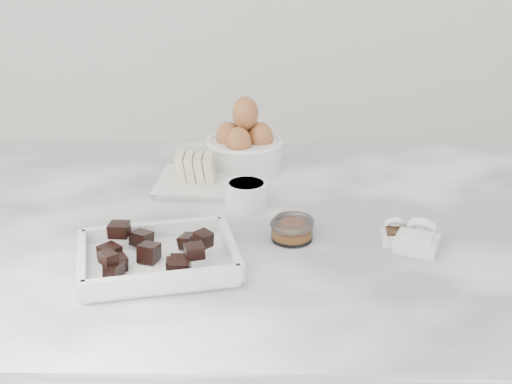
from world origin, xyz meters
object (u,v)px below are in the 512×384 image
sugar_ramekin (246,194)px  honey_bowl (292,230)px  zest_bowl (293,226)px  chocolate_dish (157,253)px  butter_plate (197,175)px  egg_bowl (245,146)px  vanilla_spoon (396,234)px  salt_spoon (418,239)px

sugar_ramekin → honey_bowl: size_ratio=1.08×
honey_bowl → zest_bowl: bearing=78.6°
chocolate_dish → sugar_ramekin: bearing=60.2°
chocolate_dish → honey_bowl: 0.22m
butter_plate → egg_bowl: bearing=46.4°
chocolate_dish → sugar_ramekin: chocolate_dish is taller
sugar_ramekin → honey_bowl: 0.14m
sugar_ramekin → egg_bowl: size_ratio=0.49×
egg_bowl → honey_bowl: bearing=-75.4°
butter_plate → zest_bowl: (0.17, -0.20, -0.01)m
egg_bowl → zest_bowl: 0.30m
chocolate_dish → honey_bowl: size_ratio=3.71×
sugar_ramekin → vanilla_spoon: 0.27m
egg_bowl → salt_spoon: egg_bowl is taller
honey_bowl → salt_spoon: (0.19, -0.03, 0.00)m
chocolate_dish → honey_bowl: chocolate_dish is taller
egg_bowl → vanilla_spoon: bearing=-52.0°
butter_plate → salt_spoon: (0.36, -0.24, -0.01)m
honey_bowl → vanilla_spoon: 0.16m
egg_bowl → salt_spoon: size_ratio=1.67×
sugar_ramekin → vanilla_spoon: bearing=-28.6°
honey_bowl → chocolate_dish: bearing=-154.9°
butter_plate → egg_bowl: size_ratio=1.06×
egg_bowl → honey_bowl: size_ratio=2.20×
salt_spoon → honey_bowl: bearing=171.7°
sugar_ramekin → honey_bowl: (0.07, -0.12, -0.01)m
butter_plate → sugar_ramekin: bearing=-44.9°
sugar_ramekin → honey_bowl: sugar_ramekin is taller
chocolate_dish → zest_bowl: bearing=28.3°
zest_bowl → vanilla_spoon: (0.16, -0.02, -0.00)m
butter_plate → salt_spoon: bearing=-34.5°
salt_spoon → egg_bowl: bearing=129.0°
egg_bowl → zest_bowl: size_ratio=2.32×
sugar_ramekin → egg_bowl: egg_bowl is taller
vanilla_spoon → sugar_ramekin: bearing=151.4°
sugar_ramekin → vanilla_spoon: (0.23, -0.13, -0.01)m
egg_bowl → chocolate_dish: bearing=-106.4°
egg_bowl → honey_bowl: egg_bowl is taller
sugar_ramekin → egg_bowl: bearing=92.2°
butter_plate → zest_bowl: size_ratio=2.46×
sugar_ramekin → salt_spoon: (0.26, -0.15, -0.01)m
sugar_ramekin → vanilla_spoon: sugar_ramekin is taller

